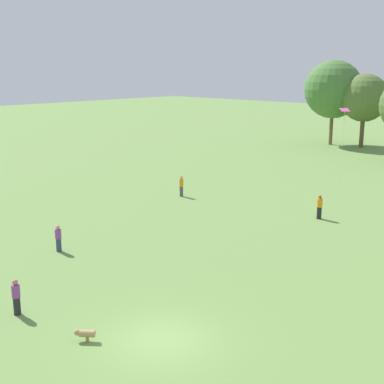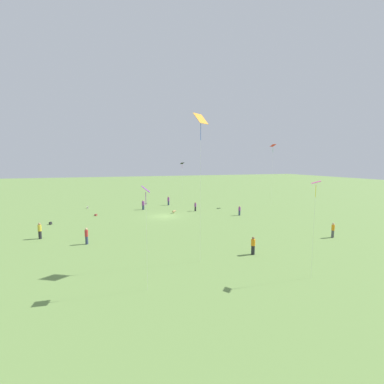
{
  "view_description": "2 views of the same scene",
  "coord_description": "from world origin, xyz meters",
  "views": [
    {
      "loc": [
        13.76,
        -12.92,
        10.38
      ],
      "look_at": [
        -1.79,
        3.68,
        4.98
      ],
      "focal_mm": 50.0,
      "sensor_mm": 36.0,
      "label": 1
    },
    {
      "loc": [
        8.39,
        39.19,
        8.49
      ],
      "look_at": [
        -2.87,
        5.14,
        4.35
      ],
      "focal_mm": 24.0,
      "sensor_mm": 36.0,
      "label": 2
    }
  ],
  "objects": [
    {
      "name": "ground_plane",
      "position": [
        0.0,
        0.0,
        0.0
      ],
      "size": [
        240.0,
        240.0,
        0.0
      ],
      "primitive_type": "plane",
      "color": "#6B8E47"
    },
    {
      "name": "dog_0",
      "position": [
        -2.08,
        -2.07,
        0.32
      ],
      "size": [
        0.75,
        0.67,
        0.49
      ],
      "rotation": [
        0.0,
        0.0,
        2.25
      ],
      "color": "tan",
      "rests_on": "ground_plane"
    },
    {
      "name": "person_1",
      "position": [
        -11.62,
        3.02,
        0.79
      ],
      "size": [
        0.49,
        0.49,
        1.57
      ],
      "rotation": [
        0.0,
        0.0,
        5.32
      ],
      "color": "#333D5B",
      "rests_on": "ground_plane"
    },
    {
      "name": "tree_0",
      "position": [
        -21.51,
        51.96,
        7.29
      ],
      "size": [
        7.59,
        7.59,
        11.1
      ],
      "color": "brown",
      "rests_on": "ground_plane"
    },
    {
      "name": "person_0",
      "position": [
        -4.2,
        19.15,
        0.83
      ],
      "size": [
        0.55,
        0.55,
        1.68
      ],
      "rotation": [
        0.0,
        0.0,
        0.79
      ],
      "color": "#232328",
      "rests_on": "ground_plane"
    },
    {
      "name": "person_2",
      "position": [
        -15.71,
        17.27,
        0.86
      ],
      "size": [
        0.44,
        0.44,
        1.7
      ],
      "rotation": [
        0.0,
        0.0,
        3.58
      ],
      "color": "#4C4C51",
      "rests_on": "ground_plane"
    },
    {
      "name": "tree_1",
      "position": [
        -17.23,
        52.18,
        6.35
      ],
      "size": [
        6.07,
        6.07,
        9.41
      ],
      "color": "brown",
      "rests_on": "ground_plane"
    },
    {
      "name": "kite_4",
      "position": [
        -5.67,
        24.75,
        6.74
      ],
      "size": [
        0.89,
        0.9,
        7.21
      ],
      "rotation": [
        0.0,
        0.0,
        0.09
      ],
      "color": "#E54C99",
      "rests_on": "ground_plane"
    },
    {
      "name": "person_7",
      "position": [
        -6.07,
        -2.68,
        0.8
      ],
      "size": [
        0.38,
        0.38,
        1.59
      ],
      "rotation": [
        0.0,
        0.0,
        3.06
      ],
      "color": "#232328",
      "rests_on": "ground_plane"
    }
  ]
}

